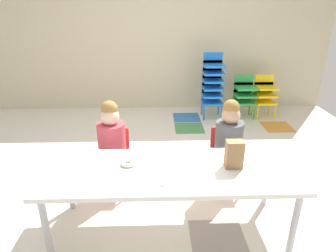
{
  "coord_description": "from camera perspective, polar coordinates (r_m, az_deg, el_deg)",
  "views": [
    {
      "loc": [
        0.0,
        -2.64,
        1.7
      ],
      "look_at": [
        0.07,
        -0.51,
        0.81
      ],
      "focal_mm": 30.73,
      "sensor_mm": 36.0,
      "label": 1
    }
  ],
  "objects": [
    {
      "name": "ground_plane",
      "position": [
        3.15,
        -1.62,
        -10.25
      ],
      "size": [
        5.84,
        4.77,
        0.02
      ],
      "color": "silver"
    },
    {
      "name": "back_wall",
      "position": [
        5.05,
        -1.97,
        17.0
      ],
      "size": [
        5.84,
        0.1,
        2.42
      ],
      "primitive_type": "cube",
      "color": "beige",
      "rests_on": "ground_plane"
    },
    {
      "name": "craft_table",
      "position": [
        2.22,
        0.38,
        -9.55
      ],
      "size": [
        1.92,
        0.68,
        0.56
      ],
      "color": "white",
      "rests_on": "ground_plane"
    },
    {
      "name": "seated_child_near_camera",
      "position": [
        2.74,
        -11.17,
        -2.5
      ],
      "size": [
        0.34,
        0.34,
        0.92
      ],
      "color": "red",
      "rests_on": "ground_plane"
    },
    {
      "name": "seated_child_middle_seat",
      "position": [
        2.78,
        11.86,
        -2.18
      ],
      "size": [
        0.32,
        0.31,
        0.92
      ],
      "color": "red",
      "rests_on": "ground_plane"
    },
    {
      "name": "kid_chair_blue_stack",
      "position": [
        4.69,
        8.79,
        8.49
      ],
      "size": [
        0.32,
        0.3,
        1.04
      ],
      "color": "blue",
      "rests_on": "ground_plane"
    },
    {
      "name": "kid_chair_green_stack",
      "position": [
        4.86,
        14.86,
        6.26
      ],
      "size": [
        0.32,
        0.3,
        0.68
      ],
      "color": "green",
      "rests_on": "ground_plane"
    },
    {
      "name": "kid_chair_yellow_stack",
      "position": [
        4.96,
        18.61,
        6.18
      ],
      "size": [
        0.32,
        0.3,
        0.68
      ],
      "color": "yellow",
      "rests_on": "ground_plane"
    },
    {
      "name": "paper_bag_brown",
      "position": [
        2.23,
        12.87,
        -5.51
      ],
      "size": [
        0.13,
        0.09,
        0.22
      ],
      "primitive_type": "cube",
      "color": "#9E754C",
      "rests_on": "craft_table"
    },
    {
      "name": "paper_plate_near_edge",
      "position": [
        2.27,
        -8.01,
        -7.69
      ],
      "size": [
        0.18,
        0.18,
        0.01
      ],
      "primitive_type": "cylinder",
      "color": "white",
      "rests_on": "craft_table"
    },
    {
      "name": "paper_plate_center_table",
      "position": [
        2.07,
        0.04,
        -10.61
      ],
      "size": [
        0.18,
        0.18,
        0.01
      ],
      "primitive_type": "cylinder",
      "color": "white",
      "rests_on": "craft_table"
    },
    {
      "name": "donut_powdered_on_plate",
      "position": [
        2.25,
        -8.04,
        -7.23
      ],
      "size": [
        0.12,
        0.12,
        0.03
      ],
      "primitive_type": "torus",
      "color": "white",
      "rests_on": "craft_table"
    }
  ]
}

